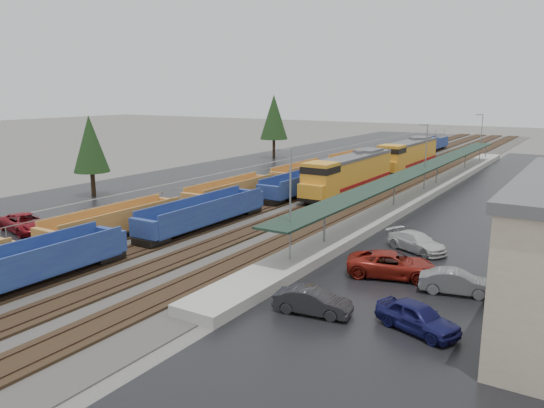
{
  "coord_description": "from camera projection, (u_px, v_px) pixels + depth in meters",
  "views": [
    {
      "loc": [
        26.33,
        -8.94,
        11.59
      ],
      "look_at": [
        2.45,
        28.97,
        2.0
      ],
      "focal_mm": 35.0,
      "sensor_mm": 36.0,
      "label": 1
    }
  ],
  "objects": [
    {
      "name": "ballast_strip",
      "position": [
        377.0,
        176.0,
        73.18
      ],
      "size": [
        20.0,
        160.0,
        0.08
      ],
      "primitive_type": "cube",
      "color": "#302D2B",
      "rests_on": "ground"
    },
    {
      "name": "trackbed",
      "position": [
        377.0,
        175.0,
        73.16
      ],
      "size": [
        14.6,
        160.0,
        0.22
      ],
      "color": "black",
      "rests_on": "ground"
    },
    {
      "name": "west_parking_lot",
      "position": [
        284.0,
        168.0,
        81.01
      ],
      "size": [
        10.0,
        160.0,
        0.02
      ],
      "primitive_type": "cube",
      "color": "black",
      "rests_on": "ground"
    },
    {
      "name": "west_road",
      "position": [
        231.0,
        163.0,
        86.22
      ],
      "size": [
        9.0,
        160.0,
        0.02
      ],
      "primitive_type": "cube",
      "color": "black",
      "rests_on": "ground"
    },
    {
      "name": "east_commuter_lot",
      "position": [
        514.0,
        205.0,
        55.01
      ],
      "size": [
        16.0,
        100.0,
        0.02
      ],
      "primitive_type": "cube",
      "color": "black",
      "rests_on": "ground"
    },
    {
      "name": "station_platform",
      "position": [
        424.0,
        189.0,
        59.82
      ],
      "size": [
        3.0,
        80.0,
        8.0
      ],
      "color": "#9E9B93",
      "rests_on": "ground"
    },
    {
      "name": "chainlink_fence",
      "position": [
        311.0,
        161.0,
        76.51
      ],
      "size": [
        0.08,
        160.04,
        2.02
      ],
      "color": "gray",
      "rests_on": "ground"
    },
    {
      "name": "tree_west_near",
      "position": [
        90.0,
        144.0,
        58.62
      ],
      "size": [
        3.96,
        3.96,
        9.0
      ],
      "color": "#332316",
      "rests_on": "ground"
    },
    {
      "name": "tree_west_far",
      "position": [
        274.0,
        117.0,
        91.96
      ],
      "size": [
        4.84,
        4.84,
        11.0
      ],
      "color": "#332316",
      "rests_on": "ground"
    },
    {
      "name": "locomotive_lead",
      "position": [
        349.0,
        173.0,
        60.08
      ],
      "size": [
        3.05,
        20.09,
        4.55
      ],
      "color": "black",
      "rests_on": "ground"
    },
    {
      "name": "locomotive_trail",
      "position": [
        408.0,
        155.0,
        77.46
      ],
      "size": [
        3.05,
        20.09,
        4.55
      ],
      "color": "black",
      "rests_on": "ground"
    },
    {
      "name": "well_string_yellow",
      "position": [
        182.0,
        207.0,
        48.62
      ],
      "size": [
        2.53,
        91.29,
        2.24
      ],
      "color": "#AE7230",
      "rests_on": "ground"
    },
    {
      "name": "well_string_blue",
      "position": [
        302.0,
        186.0,
        59.33
      ],
      "size": [
        2.67,
        117.51,
        2.37
      ],
      "color": "navy",
      "rests_on": "ground"
    },
    {
      "name": "parked_car_west_c",
      "position": [
        26.0,
        223.0,
        44.19
      ],
      "size": [
        3.51,
        5.92,
        1.54
      ],
      "primitive_type": "imported",
      "rotation": [
        0.0,
        0.0,
        1.39
      ],
      "color": "maroon",
      "rests_on": "ground"
    },
    {
      "name": "parked_car_east_a",
      "position": [
        313.0,
        302.0,
        27.97
      ],
      "size": [
        2.09,
        4.32,
        1.36
      ],
      "primitive_type": "imported",
      "rotation": [
        0.0,
        0.0,
        1.73
      ],
      "color": "black",
      "rests_on": "ground"
    },
    {
      "name": "parked_car_east_b",
      "position": [
        393.0,
        265.0,
        33.55
      ],
      "size": [
        4.09,
        6.21,
        1.59
      ],
      "primitive_type": "imported",
      "rotation": [
        0.0,
        0.0,
        1.85
      ],
      "color": "maroon",
      "rests_on": "ground"
    },
    {
      "name": "parked_car_east_c",
      "position": [
        417.0,
        242.0,
        38.89
      ],
      "size": [
        3.75,
        5.17,
        1.39
      ],
      "primitive_type": "imported",
      "rotation": [
        0.0,
        0.0,
        1.15
      ],
      "color": "silver",
      "rests_on": "ground"
    },
    {
      "name": "parked_car_east_d",
      "position": [
        417.0,
        317.0,
        25.92
      ],
      "size": [
        3.12,
        4.68,
        1.48
      ],
      "primitive_type": "imported",
      "rotation": [
        0.0,
        0.0,
        1.22
      ],
      "color": "#13154A",
      "rests_on": "ground"
    },
    {
      "name": "parked_car_east_e",
      "position": [
        457.0,
        282.0,
        30.74
      ],
      "size": [
        2.39,
        4.45,
        1.39
      ],
      "primitive_type": "imported",
      "rotation": [
        0.0,
        0.0,
        1.8
      ],
      "color": "slate",
      "rests_on": "ground"
    }
  ]
}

